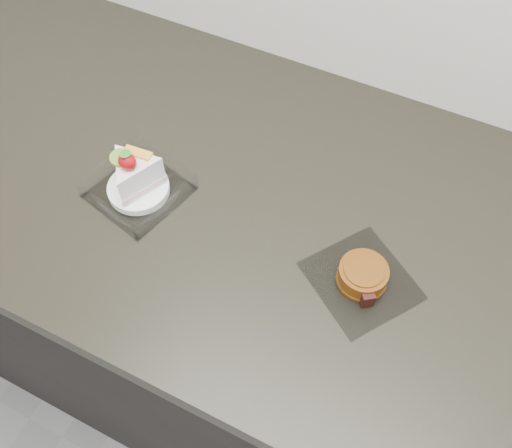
# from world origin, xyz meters

# --- Properties ---
(counter) EXTENTS (2.04, 0.64, 0.90)m
(counter) POSITION_xyz_m (0.00, 1.69, 0.45)
(counter) COLOR black
(counter) RESTS_ON ground
(cake_tray) EXTENTS (0.15, 0.15, 0.10)m
(cake_tray) POSITION_xyz_m (-0.31, 1.62, 0.93)
(cake_tray) COLOR white
(cake_tray) RESTS_ON counter
(mooncake_wrap) EXTENTS (0.18, 0.18, 0.03)m
(mooncake_wrap) POSITION_xyz_m (0.05, 1.62, 0.91)
(mooncake_wrap) COLOR white
(mooncake_wrap) RESTS_ON counter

